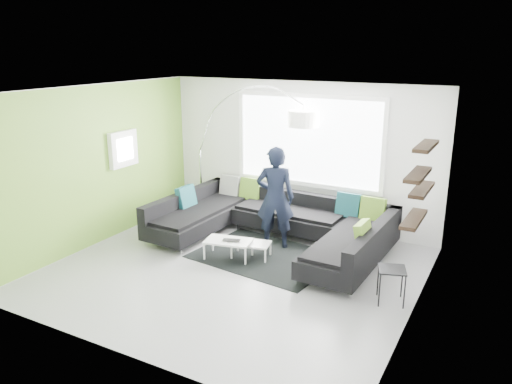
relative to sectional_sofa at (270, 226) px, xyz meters
The scene contains 9 objects.
ground 1.25m from the sectional_sofa, 92.27° to the right, with size 5.50×5.50×0.00m, color gray.
room_shell 1.74m from the sectional_sofa, 90.54° to the right, with size 5.54×5.04×2.82m.
sectional_sofa is the anchor object (origin of this frame).
rug 0.59m from the sectional_sofa, 73.69° to the right, with size 2.26×1.64×0.01m, color black.
coffee_table 0.76m from the sectional_sofa, 107.20° to the right, with size 0.98×0.57×0.32m, color white.
arc_lamp 2.52m from the sectional_sofa, 155.37° to the left, with size 2.50×0.65×2.71m, color silver, non-canonical shape.
side_table 2.58m from the sectional_sofa, 22.81° to the right, with size 0.36×0.36×0.50m, color black.
person 0.53m from the sectional_sofa, 21.86° to the left, with size 0.77×0.65×1.80m, color black.
laptop 0.89m from the sectional_sofa, 109.69° to the right, with size 0.34×0.27×0.02m, color black.
Camera 1 is at (3.73, -6.17, 3.42)m, focal length 35.00 mm.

